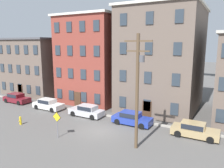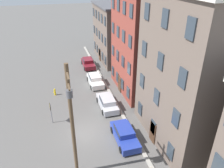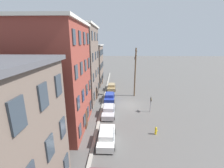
# 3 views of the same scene
# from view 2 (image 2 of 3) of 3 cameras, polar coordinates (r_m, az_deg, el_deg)

# --- Properties ---
(ground_plane) EXTENTS (200.00, 200.00, 0.00)m
(ground_plane) POSITION_cam_2_polar(r_m,az_deg,el_deg) (23.32, -6.59, -12.48)
(ground_plane) COLOR #565451
(kerb_strip) EXTENTS (56.00, 0.36, 0.16)m
(kerb_strip) POSITION_cam_2_polar(r_m,az_deg,el_deg) (24.14, 4.14, -10.49)
(kerb_strip) COLOR #9E998E
(kerb_strip) RESTS_ON ground_plane
(apartment_corner) EXTENTS (11.15, 9.73, 9.92)m
(apartment_corner) POSITION_cam_2_polar(r_m,az_deg,el_deg) (40.77, 3.18, 13.40)
(apartment_corner) COLOR #66564C
(apartment_corner) RESTS_ON ground_plane
(apartment_midblock) EXTENTS (9.41, 10.52, 13.13)m
(apartment_midblock) POSITION_cam_2_polar(r_m,az_deg,el_deg) (29.70, 11.71, 10.68)
(apartment_midblock) COLOR brown
(apartment_midblock) RESTS_ON ground_plane
(apartment_far) EXTENTS (10.23, 12.16, 13.76)m
(apartment_far) POSITION_cam_2_polar(r_m,az_deg,el_deg) (21.99, 25.85, 3.26)
(apartment_far) COLOR #66564C
(apartment_far) RESTS_ON ground_plane
(car_maroon) EXTENTS (4.40, 1.92, 1.43)m
(car_maroon) POSITION_cam_2_polar(r_m,az_deg,el_deg) (38.15, -6.27, 5.59)
(car_maroon) COLOR maroon
(car_maroon) RESTS_ON ground_plane
(car_white) EXTENTS (4.40, 1.92, 1.43)m
(car_white) POSITION_cam_2_polar(r_m,az_deg,el_deg) (31.99, -4.43, 1.17)
(car_white) COLOR silver
(car_white) RESTS_ON ground_plane
(car_silver) EXTENTS (4.40, 1.92, 1.43)m
(car_silver) POSITION_cam_2_polar(r_m,az_deg,el_deg) (26.50, -1.25, -4.79)
(car_silver) COLOR #B7B7BC
(car_silver) RESTS_ON ground_plane
(car_blue) EXTENTS (4.40, 1.92, 1.43)m
(car_blue) POSITION_cam_2_polar(r_m,az_deg,el_deg) (21.88, 3.28, -12.89)
(car_blue) COLOR #233899
(car_blue) RESTS_ON ground_plane
(caution_sign) EXTENTS (1.00, 0.08, 2.59)m
(caution_sign) POSITION_cam_2_polar(r_m,az_deg,el_deg) (24.36, -15.76, -6.43)
(caution_sign) COLOR slate
(caution_sign) RESTS_ON ground_plane
(utility_pole) EXTENTS (2.40, 0.44, 9.77)m
(utility_pole) POSITION_cam_2_polar(r_m,az_deg,el_deg) (16.06, -10.46, -9.06)
(utility_pole) COLOR brown
(utility_pole) RESTS_ON ground_plane
(fire_hydrant) EXTENTS (0.24, 0.34, 0.96)m
(fire_hydrant) POSITION_cam_2_polar(r_m,az_deg,el_deg) (30.21, -14.70, -1.99)
(fire_hydrant) COLOR yellow
(fire_hydrant) RESTS_ON ground_plane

